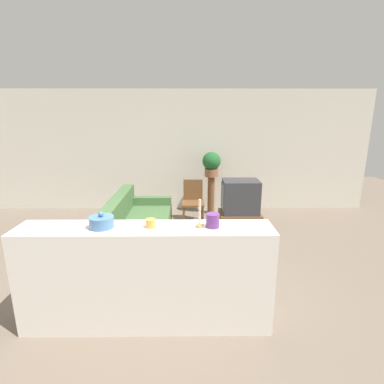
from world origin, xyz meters
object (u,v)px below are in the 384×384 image
couch (137,231)px  television (240,196)px  wooden_chair (193,199)px  decorative_bowl (102,222)px  potted_plant (212,163)px

couch → television: size_ratio=3.21×
television → wooden_chair: television is taller
television → decorative_bowl: (-1.76, -2.33, 0.39)m
television → wooden_chair: size_ratio=0.74×
decorative_bowl → potted_plant: bearing=69.8°
couch → potted_plant: size_ratio=3.84×
television → couch: bearing=-164.5°
wooden_chair → potted_plant: 0.93m
couch → television: television is taller
wooden_chair → potted_plant: bearing=52.5°
television → wooden_chair: (-0.82, 0.78, -0.28)m
couch → television: bearing=15.5°
couch → potted_plant: (1.34, 1.80, 0.83)m
television → potted_plant: potted_plant is taller
wooden_chair → potted_plant: size_ratio=1.62×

